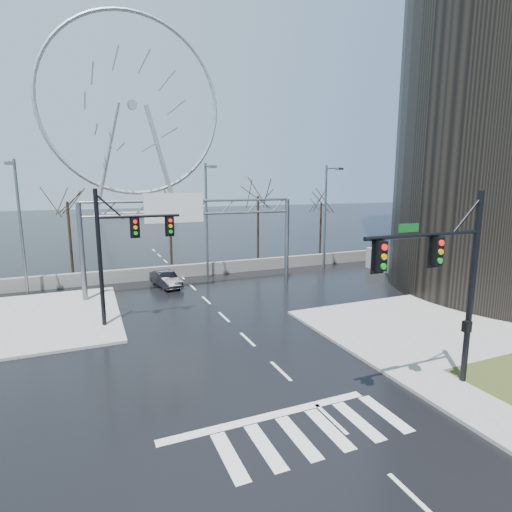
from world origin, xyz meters
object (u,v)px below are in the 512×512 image
sign_gantry (189,225)px  signal_mast_near (449,273)px  signal_mast_far (120,244)px  car (166,279)px  ferris_wheel (132,113)px

sign_gantry → signal_mast_near: bearing=-73.8°
signal_mast_near → sign_gantry: (-5.52, 19.00, 0.31)m
signal_mast_far → sign_gantry: bearing=47.5°
sign_gantry → car: bearing=127.8°
sign_gantry → car: 5.22m
signal_mast_far → ferris_wheel: ferris_wheel is taller
signal_mast_near → ferris_wheel: size_ratio=0.16×
signal_mast_far → sign_gantry: 8.14m
signal_mast_far → ferris_wheel: bearing=82.8°
signal_mast_near → signal_mast_far: 17.03m
signal_mast_near → car: bearing=108.6°
signal_mast_near → ferris_wheel: bearing=90.1°
sign_gantry → ferris_wheel: size_ratio=0.32×
signal_mast_near → sign_gantry: signal_mast_near is taller
signal_mast_near → ferris_wheel: (-0.14, 99.04, 21.26)m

